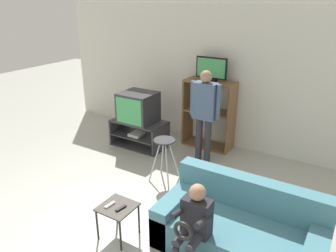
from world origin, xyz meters
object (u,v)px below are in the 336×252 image
folding_stool (164,148)px  snack_table (118,211)px  television_flat (211,70)px  person_seated_child (193,223)px  media_shelf (209,114)px  remote_control_white (110,205)px  television_main (138,107)px  couch (240,230)px  person_standing_adult (205,109)px  tv_stand (139,133)px  remote_control_black (121,208)px

folding_stool → snack_table: size_ratio=1.62×
television_flat → person_seated_child: 3.25m
media_shelf → folding_stool: (-0.03, -1.50, -0.11)m
media_shelf → remote_control_white: size_ratio=8.88×
television_flat → remote_control_white: (0.12, -2.95, -1.04)m
television_main → television_flat: television_flat is taller
person_seated_child → snack_table: bearing=-178.6°
couch → person_seated_child: bearing=-122.9°
couch → person_standing_adult: person_standing_adult is taller
television_flat → remote_control_white: bearing=-87.7°
snack_table → person_standing_adult: bearing=89.3°
folding_stool → television_flat: bearing=88.8°
tv_stand → remote_control_black: (1.39, -2.24, 0.19)m
folding_stool → person_standing_adult: bearing=72.8°
media_shelf → person_seated_child: 3.10m
tv_stand → folding_stool: 1.40m
television_main → television_flat: size_ratio=1.08×
television_main → remote_control_black: television_main is taller
television_main → remote_control_white: television_main is taller
television_main → folding_stool: (1.08, -0.81, -0.24)m
media_shelf → person_standing_adult: (0.22, -0.67, 0.33)m
television_flat → snack_table: bearing=-86.1°
remote_control_white → couch: size_ratio=0.08×
remote_control_black → television_flat: bearing=105.1°
couch → person_standing_adult: 2.24m
remote_control_white → media_shelf: bearing=98.1°
television_flat → remote_control_black: size_ratio=4.06×
tv_stand → remote_control_white: (1.24, -2.25, 0.19)m
folding_stool → media_shelf: bearing=88.7°
remote_control_white → folding_stool: bearing=101.8°
remote_control_black → television_main: bearing=131.8°
tv_stand → television_main: size_ratio=1.61×
tv_stand → television_flat: television_flat is taller
person_standing_adult → person_seated_child: bearing=-66.7°
remote_control_white → couch: (1.39, 0.57, -0.17)m
tv_stand → remote_control_white: 2.58m
person_seated_child → person_standing_adult: bearing=113.3°
television_main → remote_control_black: (1.38, -2.22, -0.35)m
television_flat → person_seated_child: television_flat is taller
remote_control_white → tv_stand: bearing=124.6°
remote_control_black → remote_control_white: size_ratio=1.00×
folding_stool → couch: (1.54, -0.86, -0.28)m
folding_stool → remote_control_black: folding_stool is taller
media_shelf → tv_stand: bearing=-149.0°
media_shelf → television_flat: bearing=97.4°
person_standing_adult → remote_control_black: bearing=-88.9°
media_shelf → remote_control_white: bearing=-87.7°
tv_stand → television_flat: 1.80m
snack_table → couch: bearing=22.4°
remote_control_black → remote_control_white: bearing=-163.8°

